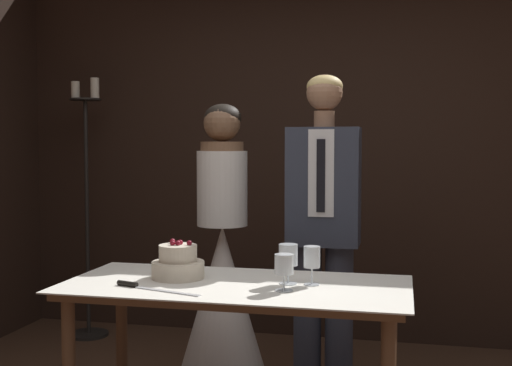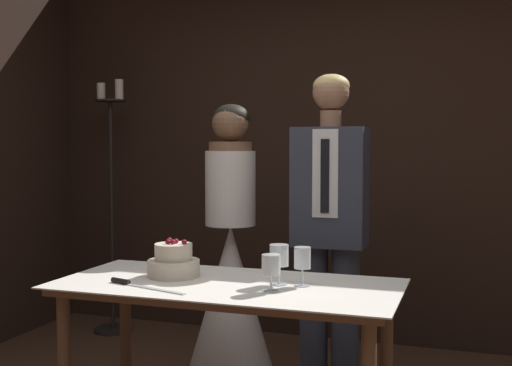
# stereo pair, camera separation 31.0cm
# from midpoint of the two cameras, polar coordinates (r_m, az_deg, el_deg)

# --- Properties ---
(wall_back) EXTENTS (4.61, 0.12, 2.73)m
(wall_back) POSITION_cam_midpoint_polar(r_m,az_deg,el_deg) (4.57, 3.67, 3.32)
(wall_back) COLOR black
(wall_back) RESTS_ON ground_plane
(cake_table) EXTENTS (1.48, 0.69, 0.77)m
(cake_table) POSITION_cam_midpoint_polar(r_m,az_deg,el_deg) (2.80, -5.04, -10.85)
(cake_table) COLOR brown
(cake_table) RESTS_ON ground_plane
(tiered_cake) EXTENTS (0.24, 0.24, 0.17)m
(tiered_cake) POSITION_cam_midpoint_polar(r_m,az_deg,el_deg) (2.91, -10.00, -7.12)
(tiered_cake) COLOR beige
(tiered_cake) RESTS_ON cake_table
(cake_knife) EXTENTS (0.40, 0.14, 0.02)m
(cake_knife) POSITION_cam_midpoint_polar(r_m,az_deg,el_deg) (2.75, -13.37, -8.98)
(cake_knife) COLOR silver
(cake_knife) RESTS_ON cake_table
(wine_glass_near) EXTENTS (0.08, 0.08, 0.17)m
(wine_glass_near) POSITION_cam_midpoint_polar(r_m,az_deg,el_deg) (2.74, -0.36, -6.53)
(wine_glass_near) COLOR silver
(wine_glass_near) RESTS_ON cake_table
(wine_glass_middle) EXTENTS (0.08, 0.08, 0.15)m
(wine_glass_middle) POSITION_cam_midpoint_polar(r_m,az_deg,el_deg) (2.61, -0.90, -7.45)
(wine_glass_middle) COLOR silver
(wine_glass_middle) RESTS_ON cake_table
(wine_glass_far) EXTENTS (0.07, 0.07, 0.17)m
(wine_glass_far) POSITION_cam_midpoint_polar(r_m,az_deg,el_deg) (2.72, 1.74, -6.80)
(wine_glass_far) COLOR silver
(wine_glass_far) RESTS_ON cake_table
(bride) EXTENTS (0.54, 0.54, 1.60)m
(bride) POSITION_cam_midpoint_polar(r_m,az_deg,el_deg) (3.63, -5.47, -9.08)
(bride) COLOR white
(bride) RESTS_ON ground_plane
(groom) EXTENTS (0.38, 0.25, 1.74)m
(groom) POSITION_cam_midpoint_polar(r_m,az_deg,el_deg) (3.43, 3.47, -3.56)
(groom) COLOR #333847
(groom) RESTS_ON ground_plane
(candle_stand) EXTENTS (0.28, 0.28, 1.84)m
(candle_stand) POSITION_cam_midpoint_polar(r_m,az_deg,el_deg) (4.76, -16.60, -2.90)
(candle_stand) COLOR black
(candle_stand) RESTS_ON ground_plane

